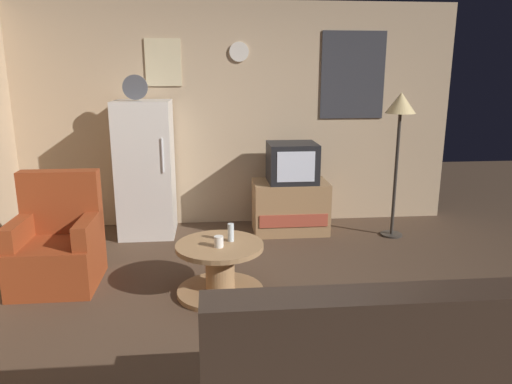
# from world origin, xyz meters

# --- Properties ---
(ground_plane) EXTENTS (12.00, 12.00, 0.00)m
(ground_plane) POSITION_xyz_m (0.00, 0.00, 0.00)
(ground_plane) COLOR #4C3828
(wall_with_art) EXTENTS (5.20, 0.12, 2.58)m
(wall_with_art) POSITION_xyz_m (0.01, 2.45, 1.30)
(wall_with_art) COLOR tan
(wall_with_art) RESTS_ON ground_plane
(fridge) EXTENTS (0.60, 0.62, 1.77)m
(fridge) POSITION_xyz_m (-1.01, 2.06, 0.75)
(fridge) COLOR silver
(fridge) RESTS_ON ground_plane
(tv_stand) EXTENTS (0.84, 0.53, 0.59)m
(tv_stand) POSITION_xyz_m (0.61, 1.97, 0.29)
(tv_stand) COLOR #9E754C
(tv_stand) RESTS_ON ground_plane
(crt_tv) EXTENTS (0.54, 0.51, 0.44)m
(crt_tv) POSITION_xyz_m (0.62, 1.97, 0.81)
(crt_tv) COLOR black
(crt_tv) RESTS_ON tv_stand
(standing_lamp) EXTENTS (0.32, 0.32, 1.59)m
(standing_lamp) POSITION_xyz_m (1.73, 1.72, 1.36)
(standing_lamp) COLOR #332D28
(standing_lamp) RESTS_ON ground_plane
(coffee_table) EXTENTS (0.72, 0.72, 0.44)m
(coffee_table) POSITION_xyz_m (-0.23, 0.43, 0.22)
(coffee_table) COLOR #9E754C
(coffee_table) RESTS_ON ground_plane
(wine_glass) EXTENTS (0.05, 0.05, 0.15)m
(wine_glass) POSITION_xyz_m (-0.13, 0.49, 0.52)
(wine_glass) COLOR silver
(wine_glass) RESTS_ON coffee_table
(mug_ceramic_white) EXTENTS (0.08, 0.08, 0.09)m
(mug_ceramic_white) POSITION_xyz_m (-0.24, 0.36, 0.49)
(mug_ceramic_white) COLOR silver
(mug_ceramic_white) RESTS_ON coffee_table
(armchair) EXTENTS (0.68, 0.68, 0.96)m
(armchair) POSITION_xyz_m (-1.62, 0.79, 0.34)
(armchair) COLOR maroon
(armchair) RESTS_ON ground_plane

